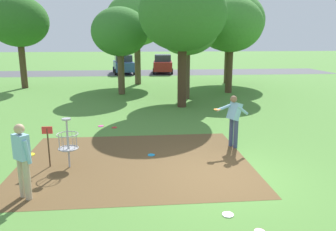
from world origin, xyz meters
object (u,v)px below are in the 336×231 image
disc_golf_basket (66,141)px  frisbee_scattered_b (114,127)px  frisbee_far_left (101,126)px  tree_mid_center (120,32)px  player_throwing (234,118)px  tree_near_left (229,21)px  tree_far_center (231,25)px  player_foreground_watching (22,157)px  tree_near_right (137,20)px  parked_car_center_left (163,64)px  tree_mid_left (183,14)px  parked_car_leftmost (123,64)px  frisbee_far_right (151,155)px  tree_mid_right (187,28)px  tree_far_left (19,22)px  frisbee_by_tee (228,215)px

disc_golf_basket → frisbee_scattered_b: (1.03, 4.04, -0.74)m
frisbee_far_left → tree_mid_center: 8.79m
player_throwing → tree_near_left: tree_near_left is taller
player_throwing → tree_far_center: tree_far_center is taller
player_foreground_watching → tree_far_center: 16.60m
tree_near_right → tree_far_center: 7.47m
tree_near_left → frisbee_scattered_b: bearing=-122.2°
frisbee_far_left → parked_car_center_left: 21.00m
tree_mid_left → parked_car_leftmost: (-3.60, 16.83, -3.71)m
frisbee_far_left → tree_near_right: (1.57, 12.43, 4.80)m
frisbee_far_right → tree_far_center: bearing=64.1°
frisbee_scattered_b → tree_mid_right: size_ratio=0.04×
player_foreground_watching → tree_mid_left: bearing=63.5°
frisbee_scattered_b → tree_near_left: bearing=57.8°
player_foreground_watching → tree_mid_left: tree_mid_left is taller
tree_mid_left → tree_far_center: bearing=49.5°
disc_golf_basket → parked_car_center_left: size_ratio=0.32×
tree_near_right → frisbee_far_right: bearing=-88.9°
player_throwing → tree_far_left: (-11.05, 14.17, 3.56)m
player_throwing → frisbee_by_tee: (-1.31, -4.19, -0.98)m
parked_car_center_left → frisbee_by_tee: bearing=-91.8°
disc_golf_basket → tree_near_left: tree_near_left is taller
frisbee_far_left → frisbee_by_tee: bearing=-65.6°
tree_near_right → parked_car_center_left: 9.38m
frisbee_far_right → tree_mid_right: tree_mid_right is taller
frisbee_far_left → tree_mid_right: size_ratio=0.04×
player_foreground_watching → frisbee_far_left: size_ratio=7.65×
tree_mid_center → parked_car_leftmost: bearing=91.5°
tree_far_center → parked_car_leftmost: 14.89m
frisbee_far_left → tree_near_left: bearing=55.5°
tree_far_center → parked_car_leftmost: size_ratio=1.36×
tree_far_center → player_foreground_watching: bearing=-121.3°
player_foreground_watching → tree_mid_left: 11.37m
player_throwing → parked_car_leftmost: 23.84m
tree_mid_right → tree_far_center: (3.07, 1.86, 0.23)m
player_foreground_watching → frisbee_by_tee: (4.29, -1.15, -0.96)m
tree_near_left → tree_mid_left: bearing=-118.3°
frisbee_far_left → parked_car_center_left: parked_car_center_left is taller
tree_mid_center → parked_car_center_left: tree_mid_center is taller
tree_near_left → tree_near_right: tree_near_left is taller
tree_far_center → parked_car_leftmost: (-7.25, 12.57, -3.35)m
tree_far_center → parked_car_center_left: bearing=104.5°
frisbee_far_left → parked_car_leftmost: parked_car_leftmost is taller
tree_far_left → parked_car_leftmost: 11.97m
frisbee_by_tee → tree_mid_left: 11.74m
tree_near_left → tree_far_center: bearing=-104.1°
frisbee_far_right → tree_far_left: size_ratio=0.03×
tree_near_left → tree_far_left: bearing=-174.8°
tree_mid_center → parked_car_center_left: bearing=74.1°
frisbee_far_left → tree_mid_center: size_ratio=0.04×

